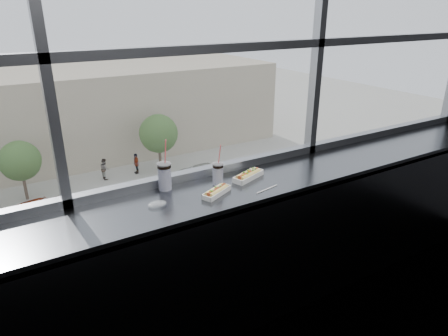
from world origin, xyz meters
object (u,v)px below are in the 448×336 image
loose_straw (267,189)px  pedestrian_c (105,167)px  car_far_c (209,170)px  car_near_c (87,263)px  tree_center (20,161)px  hotdog_tray_right (248,175)px  soda_cup_left (165,175)px  hotdog_tray_left (217,191)px  pedestrian_d (136,161)px  tree_right (159,134)px  car_far_b (43,207)px  soda_cup_right (218,173)px  wrapper (157,204)px

loose_straw → pedestrian_c: loose_straw is taller
car_far_c → pedestrian_c: 8.65m
car_near_c → pedestrian_c: size_ratio=2.81×
loose_straw → tree_center: 29.84m
hotdog_tray_right → soda_cup_left: size_ratio=0.79×
hotdog_tray_left → tree_center: bearing=64.7°
car_near_c → car_far_c: bearing=-62.8°
pedestrian_d → pedestrian_c: bearing=-93.8°
car_far_c → hotdog_tray_left: bearing=152.4°
pedestrian_c → tree_right: tree_right is taller
soda_cup_left → loose_straw: bearing=-31.6°
soda_cup_left → car_near_c: soda_cup_left is taller
hotdog_tray_left → car_far_c: 29.83m
car_far_b → tree_right: size_ratio=1.13×
car_far_b → tree_center: size_ratio=1.26×
hotdog_tray_left → car_far_c: bearing=36.1°
loose_straw → hotdog_tray_right: bearing=80.1°
soda_cup_right → car_far_b: bearing=88.8°
pedestrian_d → hotdog_tray_right: bearing=-16.1°
car_far_c → car_far_b: size_ratio=1.00×
hotdog_tray_right → loose_straw: 0.22m
loose_straw → pedestrian_d: 32.22m
soda_cup_right → pedestrian_c: (5.95, 29.04, -11.08)m
car_near_c → tree_center: size_ratio=1.31×
tree_center → loose_straw: bearing=-89.3°
soda_cup_right → pedestrian_d: bearing=73.4°
hotdog_tray_left → soda_cup_right: size_ratio=0.84×
soda_cup_left → car_near_c: size_ratio=0.06×
loose_straw → tree_right: 31.46m
hotdog_tray_right → soda_cup_right: (-0.24, 0.03, 0.06)m
tree_right → pedestrian_d: bearing=160.8°
pedestrian_c → car_far_c: bearing=-124.1°
wrapper → pedestrian_d: (9.08, 28.96, -11.00)m
pedestrian_c → soda_cup_left: bearing=167.7°
soda_cup_right → loose_straw: bearing=-46.1°
hotdog_tray_left → soda_cup_left: 0.37m
soda_cup_right → pedestrian_d: (8.59, 28.87, -11.07)m
loose_straw → pedestrian_d: loose_straw is taller
soda_cup_right → car_far_c: 29.70m
soda_cup_right → tree_right: 31.33m
wrapper → soda_cup_right: bearing=10.5°
tree_right → soda_cup_right: bearing=-110.5°
loose_straw → car_far_b: size_ratio=0.03×
car_far_b → car_near_c: bearing=-179.6°
loose_straw → pedestrian_c: 31.80m
car_far_c → car_far_b: bearing=90.9°
wrapper → car_far_b: size_ratio=0.02×
hotdog_tray_left → car_far_c: hotdog_tray_left is taller
loose_straw → wrapper: bearing=157.0°
soda_cup_right → soda_cup_left: bearing=162.0°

